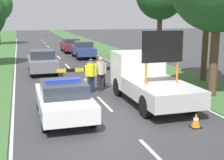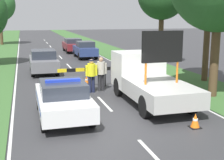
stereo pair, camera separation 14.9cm
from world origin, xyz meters
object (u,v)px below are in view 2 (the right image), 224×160
at_px(police_car, 63,99).
at_px(road_barrier, 85,71).
at_px(traffic_cone_behind_barrier, 128,83).
at_px(work_truck, 148,79).
at_px(queued_car_wagon_maroon, 73,45).
at_px(pedestrian_civilian, 101,71).
at_px(police_officer, 91,73).
at_px(traffic_cone_near_police, 136,75).
at_px(queued_car_hatch_blue, 85,49).
at_px(queued_car_suv_grey, 43,61).
at_px(traffic_cone_near_truck, 86,80).
at_px(traffic_cone_centre_front, 195,121).

distance_m(police_car, road_barrier, 5.22).
height_order(road_barrier, traffic_cone_behind_barrier, road_barrier).
xyz_separation_m(work_truck, queued_car_wagon_maroon, (-0.17, 21.35, -0.31)).
bearing_deg(queued_car_wagon_maroon, pedestrian_civilian, 85.68).
relative_size(police_officer, traffic_cone_near_police, 2.72).
relative_size(traffic_cone_behind_barrier, queued_car_hatch_blue, 0.12).
bearing_deg(queued_car_suv_grey, traffic_cone_behind_barrier, 124.53).
relative_size(police_car, queued_car_wagon_maroon, 0.98).
xyz_separation_m(pedestrian_civilian, traffic_cone_near_police, (2.82, 2.24, -0.74)).
bearing_deg(queued_car_wagon_maroon, road_barrier, 83.19).
xyz_separation_m(work_truck, police_officer, (-2.16, 2.40, -0.04)).
height_order(traffic_cone_near_truck, queued_car_suv_grey, queued_car_suv_grey).
height_order(police_car, queued_car_wagon_maroon, police_car).
xyz_separation_m(police_car, police_officer, (1.94, 3.72, 0.28)).
height_order(work_truck, road_barrier, work_truck).
relative_size(road_barrier, queued_car_hatch_blue, 0.72).
xyz_separation_m(queued_car_hatch_blue, queued_car_wagon_maroon, (-0.33, 5.38, -0.04)).
height_order(road_barrier, police_officer, police_officer).
bearing_deg(pedestrian_civilian, queued_car_wagon_maroon, 81.86).
distance_m(police_officer, traffic_cone_near_truck, 2.10).
distance_m(police_officer, traffic_cone_near_police, 4.26).
height_order(work_truck, traffic_cone_behind_barrier, work_truck).
relative_size(police_car, traffic_cone_near_police, 6.94).
distance_m(traffic_cone_near_truck, queued_car_wagon_maroon, 17.12).
xyz_separation_m(queued_car_suv_grey, queued_car_hatch_blue, (4.33, 6.97, 0.00)).
bearing_deg(queued_car_hatch_blue, police_officer, 80.34).
bearing_deg(police_car, queued_car_hatch_blue, 78.05).
xyz_separation_m(pedestrian_civilian, traffic_cone_behind_barrier, (1.61, 0.27, -0.82)).
height_order(road_barrier, pedestrian_civilian, pedestrian_civilian).
bearing_deg(traffic_cone_near_truck, queued_car_wagon_maroon, 83.73).
bearing_deg(traffic_cone_near_truck, work_truck, -64.78).
bearing_deg(police_officer, road_barrier, -84.11).
distance_m(road_barrier, traffic_cone_near_police, 3.81).
xyz_separation_m(traffic_cone_centre_front, traffic_cone_behind_barrier, (-0.26, 6.69, -0.02)).
height_order(police_car, queued_car_hatch_blue, queued_car_hatch_blue).
relative_size(pedestrian_civilian, queued_car_hatch_blue, 0.44).
bearing_deg(police_officer, queued_car_hatch_blue, -100.49).
xyz_separation_m(road_barrier, traffic_cone_behind_barrier, (2.32, -0.68, -0.68)).
bearing_deg(pedestrian_civilian, queued_car_hatch_blue, 78.75).
distance_m(pedestrian_civilian, traffic_cone_near_police, 3.68).
height_order(traffic_cone_near_police, traffic_cone_near_truck, traffic_cone_near_police).
distance_m(queued_car_suv_grey, queued_car_hatch_blue, 8.20).
bearing_deg(traffic_cone_near_truck, pedestrian_civilian, -75.06).
relative_size(pedestrian_civilian, traffic_cone_centre_front, 3.40).
height_order(police_officer, traffic_cone_behind_barrier, police_officer).
distance_m(traffic_cone_centre_front, traffic_cone_near_truck, 8.46).
bearing_deg(traffic_cone_centre_front, pedestrian_civilian, 106.30).
bearing_deg(traffic_cone_behind_barrier, traffic_cone_near_truck, 145.08).
distance_m(pedestrian_civilian, queued_car_wagon_maroon, 18.78).
bearing_deg(road_barrier, pedestrian_civilian, -53.43).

